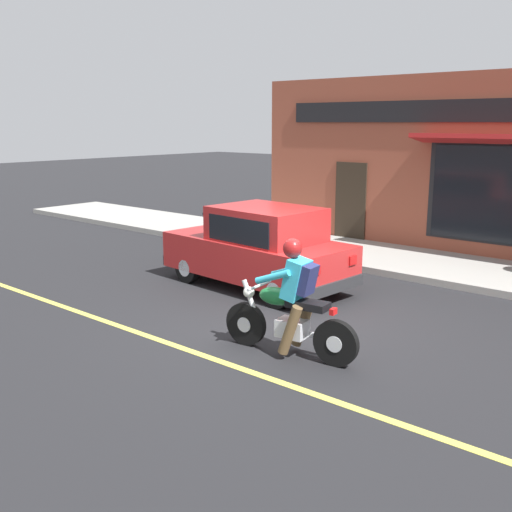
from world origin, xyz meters
TOP-DOWN VIEW (x-y plane):
  - ground_plane at (0.00, 0.00)m, footprint 80.00×80.00m
  - sidewalk_curb at (4.91, 3.00)m, footprint 2.60×22.00m
  - lane_stripe at (-1.80, 3.00)m, footprint 0.12×19.80m
  - storefront_building at (6.44, -0.54)m, footprint 1.25×11.78m
  - motorcycle_with_rider at (-1.01, -0.76)m, footprint 0.63×2.02m
  - car_hatchback at (1.33, 1.76)m, footprint 1.91×3.89m

SIDE VIEW (x-z plane):
  - ground_plane at x=0.00m, z-range 0.00..0.00m
  - lane_stripe at x=-1.80m, z-range 0.00..0.01m
  - sidewalk_curb at x=4.91m, z-range 0.00..0.14m
  - motorcycle_with_rider at x=-1.01m, z-range -0.13..1.49m
  - car_hatchback at x=1.33m, z-range -0.02..1.55m
  - storefront_building at x=6.44m, z-range 0.01..4.21m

